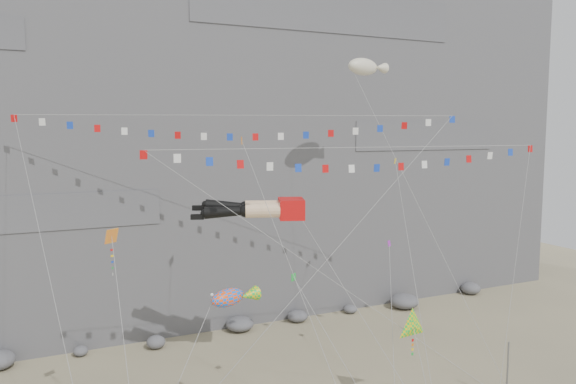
% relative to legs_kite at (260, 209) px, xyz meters
% --- Properties ---
extents(cliff, '(80.00, 28.00, 50.00)m').
position_rel_legs_kite_xyz_m(cliff, '(2.34, 26.02, 11.99)').
color(cliff, slate).
rests_on(cliff, ground).
extents(talus_boulders, '(60.00, 3.00, 1.20)m').
position_rel_legs_kite_xyz_m(talus_boulders, '(2.34, 11.02, -12.41)').
color(talus_boulders, slate).
rests_on(talus_boulders, ground).
extents(anchor_pole_right, '(0.12, 0.12, 4.11)m').
position_rel_legs_kite_xyz_m(anchor_pole_right, '(14.56, -9.44, -10.96)').
color(anchor_pole_right, slate).
rests_on(anchor_pole_right, ground).
extents(legs_kite, '(10.57, 17.26, 19.32)m').
position_rel_legs_kite_xyz_m(legs_kite, '(0.00, 0.00, 0.00)').
color(legs_kite, red).
rests_on(legs_kite, ground).
extents(flag_banner_upper, '(32.04, 20.19, 27.70)m').
position_rel_legs_kite_xyz_m(flag_banner_upper, '(0.30, 4.35, 6.72)').
color(flag_banner_upper, red).
rests_on(flag_banner_upper, ground).
extents(flag_banner_lower, '(30.25, 6.44, 20.11)m').
position_rel_legs_kite_xyz_m(flag_banner_lower, '(6.53, -3.38, 4.38)').
color(flag_banner_lower, red).
rests_on(flag_banner_lower, ground).
extents(harlequin_kite, '(1.87, 8.69, 14.61)m').
position_rel_legs_kite_xyz_m(harlequin_kite, '(-10.70, -3.31, -0.58)').
color(harlequin_kite, red).
rests_on(harlequin_kite, ground).
extents(fish_windsock, '(8.40, 4.54, 11.40)m').
position_rel_legs_kite_xyz_m(fish_windsock, '(-4.66, -6.26, -4.20)').
color(fish_windsock, '#FC490C').
rests_on(fish_windsock, ground).
extents(delta_kite, '(3.38, 5.97, 8.18)m').
position_rel_legs_kite_xyz_m(delta_kite, '(7.65, -7.82, -7.31)').
color(delta_kite, yellow).
rests_on(delta_kite, ground).
extents(blimp_windsock, '(6.40, 15.03, 27.81)m').
position_rel_legs_kite_xyz_m(blimp_windsock, '(11.44, 4.69, 10.94)').
color(blimp_windsock, beige).
rests_on(blimp_windsock, ground).
extents(small_kite_a, '(2.63, 14.98, 22.92)m').
position_rel_legs_kite_xyz_m(small_kite_a, '(-0.68, 1.54, 4.54)').
color(small_kite_a, orange).
rests_on(small_kite_a, ground).
extents(small_kite_b, '(6.08, 9.51, 14.46)m').
position_rel_legs_kite_xyz_m(small_kite_b, '(9.68, -2.09, -3.23)').
color(small_kite_b, purple).
rests_on(small_kite_b, ground).
extents(small_kite_c, '(3.13, 9.89, 13.18)m').
position_rel_legs_kite_xyz_m(small_kite_c, '(0.50, -4.69, -4.10)').
color(small_kite_c, green).
rests_on(small_kite_c, ground).
extents(small_kite_d, '(7.50, 15.33, 22.82)m').
position_rel_legs_kite_xyz_m(small_kite_d, '(12.75, 1.48, 2.58)').
color(small_kite_d, yellow).
rests_on(small_kite_d, ground).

